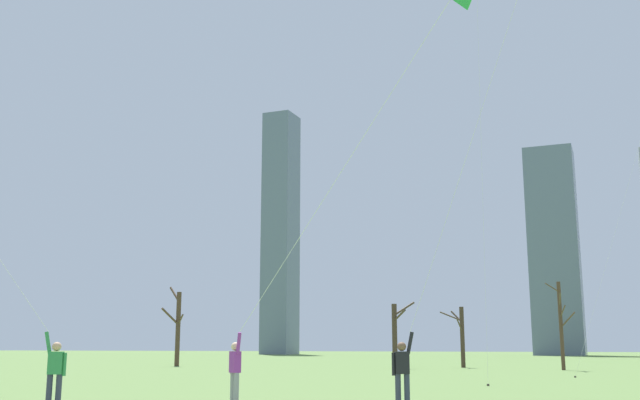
{
  "coord_description": "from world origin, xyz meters",
  "views": [
    {
      "loc": [
        7.64,
        -12.84,
        1.52
      ],
      "look_at": [
        0.0,
        6.0,
        5.54
      ],
      "focal_mm": 41.56,
      "sensor_mm": 36.0,
      "label": 1
    }
  ],
  "objects_px": {
    "bare_tree_leftmost": "(561,323)",
    "bare_tree_center": "(462,335)",
    "kite_flyer_midfield_right_green": "(273,305)",
    "bare_tree_rightmost": "(177,326)",
    "kite_flyer_foreground_right_blue": "(466,168)",
    "bare_tree_far_right_edge": "(395,331)"
  },
  "relations": [
    {
      "from": "bare_tree_leftmost",
      "to": "kite_flyer_midfield_right_green",
      "type": "bearing_deg",
      "value": -97.01
    },
    {
      "from": "bare_tree_leftmost",
      "to": "bare_tree_far_right_edge",
      "type": "bearing_deg",
      "value": 179.94
    },
    {
      "from": "kite_flyer_foreground_right_blue",
      "to": "bare_tree_leftmost",
      "type": "distance_m",
      "value": 32.71
    },
    {
      "from": "bare_tree_leftmost",
      "to": "bare_tree_center",
      "type": "relative_size",
      "value": 1.31
    },
    {
      "from": "bare_tree_rightmost",
      "to": "bare_tree_far_right_edge",
      "type": "xyz_separation_m",
      "value": [
        17.57,
        0.75,
        -0.52
      ]
    },
    {
      "from": "bare_tree_center",
      "to": "bare_tree_rightmost",
      "type": "distance_m",
      "value": 21.98
    },
    {
      "from": "kite_flyer_midfield_right_green",
      "to": "bare_tree_center",
      "type": "distance_m",
      "value": 37.94
    },
    {
      "from": "kite_flyer_foreground_right_blue",
      "to": "bare_tree_center",
      "type": "xyz_separation_m",
      "value": [
        -7.52,
        35.89,
        -3.72
      ]
    },
    {
      "from": "kite_flyer_foreground_right_blue",
      "to": "bare_tree_far_right_edge",
      "type": "height_order",
      "value": "kite_flyer_foreground_right_blue"
    },
    {
      "from": "kite_flyer_foreground_right_blue",
      "to": "bare_tree_far_right_edge",
      "type": "bearing_deg",
      "value": 109.51
    },
    {
      "from": "bare_tree_center",
      "to": "bare_tree_rightmost",
      "type": "xyz_separation_m",
      "value": [
        -21.59,
        -4.06,
        0.78
      ]
    },
    {
      "from": "bare_tree_leftmost",
      "to": "bare_tree_far_right_edge",
      "type": "relative_size",
      "value": 1.22
    },
    {
      "from": "bare_tree_center",
      "to": "bare_tree_rightmost",
      "type": "height_order",
      "value": "bare_tree_rightmost"
    },
    {
      "from": "kite_flyer_midfield_right_green",
      "to": "kite_flyer_foreground_right_blue",
      "type": "bearing_deg",
      "value": 23.0
    },
    {
      "from": "bare_tree_center",
      "to": "kite_flyer_midfield_right_green",
      "type": "bearing_deg",
      "value": -85.52
    },
    {
      "from": "bare_tree_leftmost",
      "to": "bare_tree_rightmost",
      "type": "relative_size",
      "value": 0.92
    },
    {
      "from": "bare_tree_leftmost",
      "to": "bare_tree_center",
      "type": "distance_m",
      "value": 7.97
    },
    {
      "from": "kite_flyer_foreground_right_blue",
      "to": "kite_flyer_midfield_right_green",
      "type": "bearing_deg",
      "value": -157.0
    },
    {
      "from": "kite_flyer_foreground_right_blue",
      "to": "bare_tree_rightmost",
      "type": "height_order",
      "value": "kite_flyer_foreground_right_blue"
    },
    {
      "from": "bare_tree_center",
      "to": "bare_tree_rightmost",
      "type": "relative_size",
      "value": 0.7
    },
    {
      "from": "kite_flyer_foreground_right_blue",
      "to": "bare_tree_center",
      "type": "distance_m",
      "value": 36.86
    },
    {
      "from": "kite_flyer_midfield_right_green",
      "to": "bare_tree_rightmost",
      "type": "bearing_deg",
      "value": 126.03
    }
  ]
}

